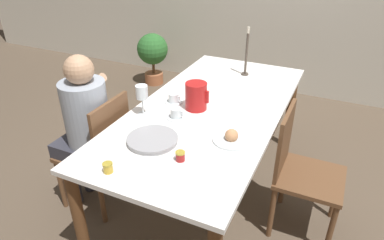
{
  "coord_description": "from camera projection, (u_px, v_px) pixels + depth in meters",
  "views": [
    {
      "loc": [
        0.78,
        -1.98,
        1.85
      ],
      "look_at": [
        0.0,
        -0.3,
        0.82
      ],
      "focal_mm": 32.0,
      "sensor_mm": 36.0,
      "label": 1
    }
  ],
  "objects": [
    {
      "name": "teacup_across",
      "position": [
        174.0,
        99.0,
        2.43
      ],
      "size": [
        0.12,
        0.12,
        0.07
      ],
      "color": "silver",
      "rests_on": "dining_table"
    },
    {
      "name": "bread_plate",
      "position": [
        231.0,
        138.0,
        1.99
      ],
      "size": [
        0.22,
        0.22,
        0.08
      ],
      "color": "silver",
      "rests_on": "dining_table"
    },
    {
      "name": "person_seated",
      "position": [
        84.0,
        122.0,
        2.34
      ],
      "size": [
        0.39,
        0.41,
        1.18
      ],
      "rotation": [
        0.0,
        0.0,
        1.57
      ],
      "color": "#33333D",
      "rests_on": "ground_plane"
    },
    {
      "name": "dining_table",
      "position": [
        210.0,
        118.0,
        2.43
      ],
      "size": [
        0.95,
        2.02,
        0.77
      ],
      "color": "white",
      "rests_on": "ground_plane"
    },
    {
      "name": "chair_opposite",
      "position": [
        300.0,
        170.0,
        2.24
      ],
      "size": [
        0.42,
        0.42,
        0.88
      ],
      "rotation": [
        0.0,
        0.0,
        -1.57
      ],
      "color": "brown",
      "rests_on": "ground_plane"
    },
    {
      "name": "wine_glass_water",
      "position": [
        142.0,
        93.0,
        2.21
      ],
      "size": [
        0.08,
        0.08,
        0.21
      ],
      "color": "white",
      "rests_on": "dining_table"
    },
    {
      "name": "red_pitcher",
      "position": [
        196.0,
        96.0,
        2.32
      ],
      "size": [
        0.17,
        0.15,
        0.19
      ],
      "color": "red",
      "rests_on": "dining_table"
    },
    {
      "name": "ground_plane",
      "position": [
        208.0,
        192.0,
        2.76
      ],
      "size": [
        20.0,
        20.0,
        0.0
      ],
      "primitive_type": "plane",
      "color": "brown"
    },
    {
      "name": "candlestick_tall",
      "position": [
        246.0,
        56.0,
        2.83
      ],
      "size": [
        0.06,
        0.06,
        0.41
      ],
      "color": "#4C4238",
      "rests_on": "dining_table"
    },
    {
      "name": "jam_jar_amber",
      "position": [
        108.0,
        167.0,
        1.73
      ],
      "size": [
        0.05,
        0.05,
        0.05
      ],
      "color": "gold",
      "rests_on": "dining_table"
    },
    {
      "name": "teacup_near_person",
      "position": [
        176.0,
        114.0,
        2.23
      ],
      "size": [
        0.12,
        0.12,
        0.07
      ],
      "color": "silver",
      "rests_on": "dining_table"
    },
    {
      "name": "potted_plant",
      "position": [
        153.0,
        53.0,
        4.49
      ],
      "size": [
        0.4,
        0.4,
        0.68
      ],
      "color": "#A8603D",
      "rests_on": "ground_plane"
    },
    {
      "name": "jam_jar_red",
      "position": [
        180.0,
        156.0,
        1.82
      ],
      "size": [
        0.05,
        0.05,
        0.05
      ],
      "color": "#A81E1E",
      "rests_on": "dining_table"
    },
    {
      "name": "serving_tray",
      "position": [
        152.0,
        140.0,
        1.98
      ],
      "size": [
        0.3,
        0.3,
        0.03
      ],
      "color": "#9E9EA3",
      "rests_on": "dining_table"
    },
    {
      "name": "chair_person_side",
      "position": [
        100.0,
        150.0,
        2.44
      ],
      "size": [
        0.42,
        0.42,
        0.88
      ],
      "rotation": [
        0.0,
        0.0,
        1.57
      ],
      "color": "brown",
      "rests_on": "ground_plane"
    }
  ]
}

